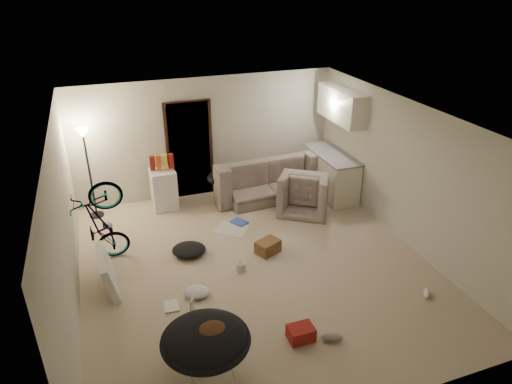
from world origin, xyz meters
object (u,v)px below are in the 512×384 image
object	(u,v)px
drink_case_b	(301,333)
juicer	(241,266)
floor_lamp	(86,154)
bicycle	(104,240)
kitchen_counter	(331,175)
drink_case_a	(268,247)
saucer_chair	(206,346)
tv_box	(108,272)
mini_fridge	(164,189)
armchair	(306,194)
sofa	(263,180)

from	to	relation	value
drink_case_b	juicer	distance (m)	1.72
floor_lamp	bicycle	distance (m)	1.92
kitchen_counter	drink_case_a	xyz separation A→B (m)	(-2.10, -1.71, -0.33)
bicycle	drink_case_b	world-z (taller)	bicycle
saucer_chair	drink_case_b	distance (m)	1.36
drink_case_a	saucer_chair	bearing A→B (deg)	-150.85
floor_lamp	saucer_chair	distance (m)	4.78
floor_lamp	tv_box	bearing A→B (deg)	-87.65
mini_fridge	drink_case_b	distance (m)	4.46
saucer_chair	floor_lamp	bearing A→B (deg)	103.54
juicer	bicycle	bearing A→B (deg)	153.00
armchair	saucer_chair	world-z (taller)	saucer_chair
armchair	juicer	bearing A→B (deg)	74.16
sofa	armchair	distance (m)	1.06
floor_lamp	drink_case_b	size ratio (longest dim) A/B	5.31
tv_box	drink_case_a	size ratio (longest dim) A/B	2.27
floor_lamp	armchair	size ratio (longest dim) A/B	1.89
armchair	drink_case_a	size ratio (longest dim) A/B	2.42
kitchen_counter	sofa	xyz separation A→B (m)	(-1.38, 0.45, -0.11)
armchair	bicycle	distance (m)	3.98
saucer_chair	juicer	xyz separation A→B (m)	(1.02, 1.85, -0.36)
kitchen_counter	mini_fridge	size ratio (longest dim) A/B	1.84
tv_box	mini_fridge	bearing A→B (deg)	59.98
mini_fridge	juicer	world-z (taller)	mini_fridge
saucer_chair	kitchen_counter	bearing A→B (deg)	46.45
drink_case_a	floor_lamp	bearing A→B (deg)	114.74
floor_lamp	bicycle	size ratio (longest dim) A/B	1.18
kitchen_counter	bicycle	distance (m)	4.84
bicycle	drink_case_b	xyz separation A→B (m)	(2.31, -2.73, -0.30)
kitchen_counter	sofa	size ratio (longest dim) A/B	0.66
kitchen_counter	saucer_chair	bearing A→B (deg)	-133.55
saucer_chair	tv_box	size ratio (longest dim) A/B	1.18
bicycle	armchair	bearing A→B (deg)	-79.42
bicycle	mini_fridge	size ratio (longest dim) A/B	1.88
drink_case_b	armchair	bearing A→B (deg)	64.19
mini_fridge	drink_case_a	xyz separation A→B (m)	(1.39, -2.26, -0.30)
tv_box	drink_case_b	xyz separation A→B (m)	(2.31, -1.98, -0.20)
bicycle	drink_case_b	distance (m)	3.59
drink_case_a	juicer	distance (m)	0.71
bicycle	saucer_chair	size ratio (longest dim) A/B	1.45
tv_box	drink_case_a	distance (m)	2.64
mini_fridge	tv_box	world-z (taller)	mini_fridge
juicer	tv_box	bearing A→B (deg)	172.17
armchair	floor_lamp	bearing A→B (deg)	18.58
armchair	bicycle	size ratio (longest dim) A/B	0.62
floor_lamp	kitchen_counter	bearing A→B (deg)	-7.66
bicycle	drink_case_b	bearing A→B (deg)	-137.92
kitchen_counter	tv_box	bearing A→B (deg)	-159.26
sofa	tv_box	xyz separation A→B (m)	(-3.35, -2.24, -0.03)
tv_box	drink_case_b	world-z (taller)	tv_box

